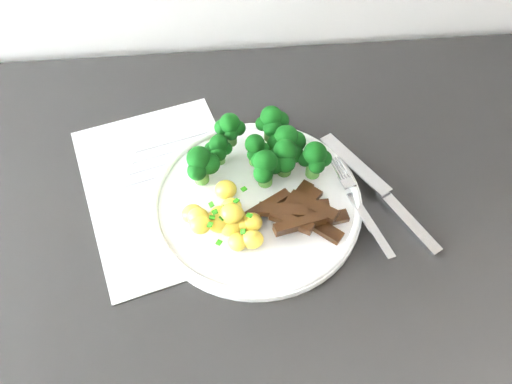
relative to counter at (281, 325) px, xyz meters
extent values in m
cube|color=black|center=(0.00, 0.01, 0.00)|extent=(2.44, 0.61, 0.91)
cube|color=silver|center=(-0.18, 0.03, 0.46)|extent=(0.28, 0.34, 0.00)
cube|color=slate|center=(-0.15, 0.11, 0.46)|extent=(0.13, 0.04, 0.00)
cube|color=slate|center=(-0.16, 0.09, 0.46)|extent=(0.13, 0.04, 0.00)
cube|color=slate|center=(-0.16, 0.07, 0.46)|extent=(0.13, 0.04, 0.00)
cube|color=slate|center=(-0.17, 0.05, 0.46)|extent=(0.12, 0.04, 0.00)
cylinder|color=white|center=(-0.05, -0.01, 0.46)|extent=(0.28, 0.28, 0.01)
torus|color=white|center=(-0.05, -0.01, 0.47)|extent=(0.28, 0.28, 0.01)
cylinder|color=#3B6E26|center=(-0.05, 0.04, 0.49)|extent=(0.02, 0.02, 0.02)
sphere|color=black|center=(-0.04, 0.04, 0.51)|extent=(0.02, 0.02, 0.02)
sphere|color=black|center=(-0.05, 0.05, 0.51)|extent=(0.02, 0.02, 0.02)
sphere|color=black|center=(-0.05, 0.03, 0.51)|extent=(0.02, 0.02, 0.02)
sphere|color=black|center=(-0.05, 0.04, 0.52)|extent=(0.03, 0.03, 0.03)
cylinder|color=#3B6E26|center=(-0.01, 0.05, 0.48)|extent=(0.02, 0.02, 0.03)
sphere|color=black|center=(0.01, 0.05, 0.51)|extent=(0.03, 0.03, 0.03)
sphere|color=black|center=(0.00, 0.07, 0.51)|extent=(0.03, 0.03, 0.03)
sphere|color=black|center=(-0.02, 0.05, 0.51)|extent=(0.03, 0.03, 0.03)
sphere|color=black|center=(-0.01, 0.04, 0.50)|extent=(0.02, 0.02, 0.02)
sphere|color=black|center=(-0.01, 0.05, 0.52)|extent=(0.03, 0.03, 0.03)
cylinder|color=#3B6E26|center=(-0.10, 0.06, 0.48)|extent=(0.02, 0.02, 0.02)
sphere|color=black|center=(-0.09, 0.06, 0.50)|extent=(0.02, 0.02, 0.02)
sphere|color=black|center=(-0.10, 0.07, 0.50)|extent=(0.02, 0.02, 0.02)
sphere|color=black|center=(-0.11, 0.06, 0.50)|extent=(0.02, 0.02, 0.02)
sphere|color=black|center=(-0.10, 0.05, 0.50)|extent=(0.02, 0.02, 0.02)
sphere|color=black|center=(-0.10, 0.06, 0.51)|extent=(0.03, 0.03, 0.03)
cylinder|color=#3B6E26|center=(-0.02, 0.09, 0.49)|extent=(0.02, 0.02, 0.03)
sphere|color=black|center=(-0.01, 0.09, 0.51)|extent=(0.03, 0.03, 0.03)
sphere|color=black|center=(-0.02, 0.10, 0.51)|extent=(0.02, 0.02, 0.02)
sphere|color=black|center=(-0.04, 0.09, 0.51)|extent=(0.02, 0.02, 0.02)
sphere|color=black|center=(-0.02, 0.08, 0.51)|extent=(0.03, 0.03, 0.03)
sphere|color=black|center=(-0.02, 0.09, 0.52)|extent=(0.03, 0.03, 0.03)
cylinder|color=#3B6E26|center=(-0.08, 0.08, 0.49)|extent=(0.02, 0.02, 0.02)
sphere|color=black|center=(-0.07, 0.08, 0.51)|extent=(0.02, 0.02, 0.02)
sphere|color=black|center=(-0.08, 0.09, 0.51)|extent=(0.02, 0.02, 0.02)
sphere|color=black|center=(-0.09, 0.09, 0.51)|extent=(0.02, 0.02, 0.02)
sphere|color=black|center=(-0.08, 0.07, 0.51)|extent=(0.02, 0.02, 0.02)
sphere|color=black|center=(-0.08, 0.08, 0.52)|extent=(0.03, 0.03, 0.03)
cylinder|color=#3B6E26|center=(0.03, 0.02, 0.48)|extent=(0.02, 0.02, 0.03)
sphere|color=black|center=(0.04, 0.02, 0.50)|extent=(0.02, 0.02, 0.02)
sphere|color=black|center=(0.03, 0.04, 0.50)|extent=(0.02, 0.02, 0.02)
sphere|color=black|center=(0.02, 0.02, 0.50)|extent=(0.02, 0.02, 0.02)
sphere|color=black|center=(0.03, 0.01, 0.50)|extent=(0.02, 0.02, 0.02)
sphere|color=black|center=(0.03, 0.02, 0.51)|extent=(0.03, 0.03, 0.03)
cylinder|color=#3B6E26|center=(-0.12, 0.03, 0.48)|extent=(0.02, 0.02, 0.03)
sphere|color=black|center=(-0.11, 0.03, 0.51)|extent=(0.03, 0.03, 0.03)
sphere|color=black|center=(-0.13, 0.04, 0.50)|extent=(0.02, 0.02, 0.02)
sphere|color=black|center=(-0.13, 0.02, 0.51)|extent=(0.03, 0.03, 0.03)
sphere|color=black|center=(-0.12, 0.03, 0.52)|extent=(0.03, 0.03, 0.03)
cylinder|color=#3B6E26|center=(-0.04, 0.02, 0.48)|extent=(0.02, 0.02, 0.03)
sphere|color=black|center=(-0.03, 0.02, 0.50)|extent=(0.03, 0.03, 0.03)
sphere|color=black|center=(-0.04, 0.03, 0.50)|extent=(0.03, 0.03, 0.03)
sphere|color=black|center=(-0.04, 0.00, 0.50)|extent=(0.03, 0.03, 0.03)
sphere|color=black|center=(-0.04, 0.02, 0.51)|extent=(0.03, 0.03, 0.03)
cylinder|color=#3B6E26|center=(-0.01, 0.03, 0.48)|extent=(0.02, 0.02, 0.03)
sphere|color=black|center=(0.00, 0.03, 0.50)|extent=(0.03, 0.03, 0.03)
sphere|color=black|center=(-0.01, 0.04, 0.50)|extent=(0.03, 0.03, 0.03)
sphere|color=black|center=(-0.02, 0.03, 0.50)|extent=(0.02, 0.02, 0.02)
sphere|color=black|center=(-0.01, 0.02, 0.50)|extent=(0.03, 0.03, 0.03)
sphere|color=black|center=(-0.01, 0.03, 0.51)|extent=(0.03, 0.03, 0.03)
ellipsoid|color=yellow|center=(-0.09, 0.00, 0.48)|extent=(0.03, 0.03, 0.02)
ellipsoid|color=yellow|center=(-0.14, -0.03, 0.48)|extent=(0.03, 0.03, 0.02)
ellipsoid|color=yellow|center=(-0.09, -0.06, 0.48)|extent=(0.03, 0.02, 0.02)
ellipsoid|color=yellow|center=(-0.08, -0.05, 0.48)|extent=(0.03, 0.03, 0.03)
ellipsoid|color=yellow|center=(-0.10, -0.04, 0.48)|extent=(0.03, 0.03, 0.02)
ellipsoid|color=yellow|center=(-0.10, -0.05, 0.48)|extent=(0.03, 0.03, 0.03)
ellipsoid|color=yellow|center=(-0.09, -0.03, 0.48)|extent=(0.03, 0.02, 0.02)
ellipsoid|color=yellow|center=(-0.09, -0.05, 0.48)|extent=(0.03, 0.03, 0.02)
ellipsoid|color=yellow|center=(-0.11, -0.05, 0.48)|extent=(0.03, 0.03, 0.03)
ellipsoid|color=yellow|center=(-0.08, -0.08, 0.48)|extent=(0.03, 0.02, 0.02)
ellipsoid|color=yellow|center=(-0.06, -0.05, 0.48)|extent=(0.03, 0.03, 0.02)
ellipsoid|color=yellow|center=(-0.13, -0.06, 0.49)|extent=(0.03, 0.03, 0.02)
ellipsoid|color=yellow|center=(-0.07, -0.06, 0.48)|extent=(0.03, 0.02, 0.02)
ellipsoid|color=yellow|center=(-0.09, -0.05, 0.50)|extent=(0.03, 0.03, 0.02)
ellipsoid|color=yellow|center=(-0.06, -0.08, 0.48)|extent=(0.03, 0.02, 0.03)
ellipsoid|color=yellow|center=(-0.13, -0.05, 0.50)|extent=(0.03, 0.02, 0.02)
cube|color=#1A610A|center=(-0.08, -0.03, 0.50)|extent=(0.01, 0.01, 0.00)
cube|color=#1A610A|center=(-0.12, -0.05, 0.50)|extent=(0.01, 0.01, 0.00)
cube|color=#1A610A|center=(-0.11, -0.07, 0.51)|extent=(0.01, 0.01, 0.00)
cube|color=#1A610A|center=(-0.09, -0.06, 0.50)|extent=(0.01, 0.01, 0.00)
cube|color=#1A610A|center=(-0.10, -0.10, 0.50)|extent=(0.01, 0.01, 0.00)
cube|color=#1A610A|center=(-0.07, -0.02, 0.50)|extent=(0.01, 0.01, 0.00)
cube|color=#1A610A|center=(-0.11, -0.05, 0.50)|extent=(0.01, 0.01, 0.00)
cube|color=#1A610A|center=(-0.10, -0.06, 0.50)|extent=(0.01, 0.01, 0.00)
cube|color=#1A610A|center=(-0.08, -0.08, 0.51)|extent=(0.01, 0.01, 0.00)
cube|color=#1A610A|center=(-0.11, -0.04, 0.51)|extent=(0.01, 0.01, 0.00)
cube|color=#1A610A|center=(-0.10, -0.04, 0.50)|extent=(0.01, 0.01, 0.00)
cube|color=#1A610A|center=(-0.12, -0.06, 0.50)|extent=(0.01, 0.01, 0.00)
cube|color=#1A610A|center=(-0.11, -0.06, 0.50)|extent=(0.01, 0.01, 0.00)
cube|color=#1A610A|center=(-0.07, -0.06, 0.50)|extent=(0.01, 0.01, 0.00)
cube|color=black|center=(0.01, -0.03, 0.47)|extent=(0.07, 0.02, 0.01)
cube|color=black|center=(0.00, -0.02, 0.47)|extent=(0.06, 0.06, 0.01)
cube|color=black|center=(0.03, -0.06, 0.47)|extent=(0.07, 0.03, 0.01)
cube|color=black|center=(-0.04, -0.03, 0.47)|extent=(0.06, 0.04, 0.02)
cube|color=black|center=(0.03, -0.07, 0.47)|extent=(0.06, 0.05, 0.01)
cube|color=black|center=(0.00, -0.03, 0.47)|extent=(0.06, 0.06, 0.02)
cube|color=black|center=(0.00, -0.04, 0.48)|extent=(0.06, 0.07, 0.01)
cube|color=black|center=(-0.01, -0.06, 0.49)|extent=(0.06, 0.04, 0.01)
cube|color=black|center=(-0.02, -0.04, 0.49)|extent=(0.06, 0.03, 0.01)
cube|color=black|center=(0.00, -0.07, 0.49)|extent=(0.07, 0.03, 0.02)
cube|color=black|center=(0.01, -0.05, 0.48)|extent=(0.06, 0.04, 0.01)
cube|color=black|center=(0.02, -0.04, 0.48)|extent=(0.07, 0.06, 0.01)
cube|color=#BABABE|center=(0.09, -0.07, 0.48)|extent=(0.04, 0.11, 0.02)
cube|color=#BABABE|center=(0.07, 0.00, 0.48)|extent=(0.02, 0.03, 0.01)
cylinder|color=#BABABE|center=(0.07, 0.02, 0.48)|extent=(0.01, 0.04, 0.00)
cylinder|color=#BABABE|center=(0.07, 0.02, 0.48)|extent=(0.01, 0.04, 0.00)
cylinder|color=#BABABE|center=(0.06, 0.02, 0.48)|extent=(0.01, 0.04, 0.00)
cylinder|color=#BABABE|center=(0.06, 0.02, 0.48)|extent=(0.01, 0.04, 0.00)
cube|color=#BABABE|center=(0.09, 0.03, 0.47)|extent=(0.08, 0.13, 0.01)
cube|color=#BABABE|center=(0.14, -0.06, 0.46)|extent=(0.07, 0.10, 0.02)
camera|label=1|loc=(-0.09, -0.43, 1.05)|focal=37.54mm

